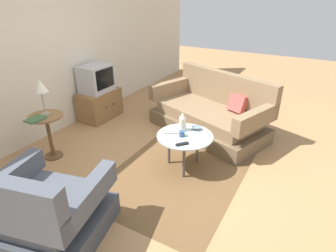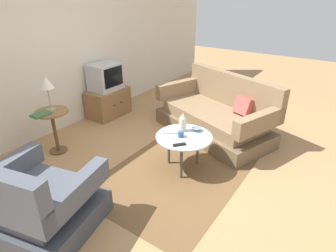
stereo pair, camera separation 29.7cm
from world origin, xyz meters
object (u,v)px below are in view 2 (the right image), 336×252
Objects in this scene: book at (41,114)px; table_lamp at (46,84)px; coffee_table at (184,139)px; tv_remote_silver at (170,133)px; couch at (216,116)px; tv_remote_dark at (179,145)px; armchair at (38,205)px; side_table at (53,123)px; vase at (182,122)px; television at (105,77)px; bowl at (197,129)px; tv_stand at (108,102)px; mug at (181,134)px.

table_lamp is at bearing 10.00° from book.
tv_remote_silver is (-0.04, 0.19, 0.06)m from coffee_table.
couch is 1.42m from tv_remote_dark.
couch is at bearing 60.77° from tv_remote_silver.
armchair reaches higher than side_table.
table_lamp reaches higher than vase.
tv_remote_dark and tv_remote_silver have the same top height.
tv_remote_silver is (1.66, -0.40, 0.19)m from armchair.
couch is 2.09m from television.
vase reaches higher than book.
tv_remote_silver is (0.19, 0.27, 0.00)m from tv_remote_dark.
television is 2.05m from tv_remote_silver.
tv_remote_silver reaches higher than coffee_table.
armchair is 2.04m from bowl.
vase is 1.67× the size of tv_remote_dark.
tv_stand reaches higher than tv_remote_dark.
bowl reaches higher than tv_remote_dark.
television is 2.14× the size of vase.
side_table is 2.79× the size of book.
table_lamp reaches higher than tv_remote_dark.
television is (2.40, 1.49, 0.44)m from armchair.
tv_remote_silver is at bearing -68.65° from table_lamp.
television is at bearing 90.00° from tv_stand.
television is 1.59m from book.
tv_stand is at bearing 133.74° from tv_remote_silver.
tv_remote_silver is at bearing -111.27° from television.
armchair is at bearing -165.17° from tv_remote_dark.
television is at bearing 133.90° from tv_remote_silver.
vase is at bearing 39.44° from coffee_table.
mug is at bearing -154.35° from vase.
tv_remote_dark is at bearing -113.30° from television.
bowl is 0.45m from tv_remote_dark.
television reaches higher than book.
tv_stand is at bearing 77.28° from bowl.
coffee_table is 0.95× the size of tv_stand.
table_lamp is at bearing 114.80° from vase.
table_lamp is 1.91m from mug.
television is at bearing 77.37° from bowl.
tv_stand is 2.20m from bowl.
book is (-0.19, -0.04, -0.37)m from table_lamp.
side_table is 1.83m from vase.
bowl is (0.87, -1.82, -0.52)m from table_lamp.
tv_remote_dark is at bearing -77.11° from table_lamp.
tv_remote_dark is 0.33m from tv_remote_silver.
armchair reaches higher than coffee_table.
table_lamp reaches higher than bowl.
table_lamp reaches higher than book.
television is 2.21m from bowl.
television is 3.06× the size of tv_remote_silver.
book is (-0.96, 1.63, 0.05)m from vase.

